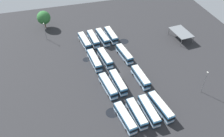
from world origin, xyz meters
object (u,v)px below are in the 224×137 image
at_px(bus_row0_slot1, 149,111).
at_px(bus_row3_slot2, 93,39).
at_px(bus_row2_slot3, 94,60).
at_px(lamp_post_mid_lot, 45,31).
at_px(bus_row1_slot0, 140,77).
at_px(bus_row0_slot2, 137,113).
at_px(bus_row2_slot0, 124,54).
at_px(bus_row0_slot0, 160,107).
at_px(bus_row3_slot0, 111,35).
at_px(lamp_post_near_entrance, 204,81).
at_px(bus_row0_slot3, 125,118).
at_px(bus_row2_slot2, 105,58).
at_px(maintenance_shelter, 181,32).
at_px(bus_row3_slot1, 103,37).
at_px(tree_west_edge, 44,18).
at_px(bus_row1_slot2, 118,82).
at_px(bus_row3_slot3, 85,41).
at_px(bus_row1_slot3, 108,86).

bearing_deg(bus_row0_slot1, bus_row3_slot2, 10.49).
xyz_separation_m(bus_row2_slot3, lamp_post_mid_lot, (22.63, 16.68, 2.58)).
bearing_deg(bus_row1_slot0, bus_row0_slot2, 154.79).
xyz_separation_m(bus_row2_slot0, bus_row3_slot2, (13.78, 9.55, 0.00)).
height_order(bus_row0_slot0, bus_row1_slot0, same).
distance_m(bus_row3_slot0, lamp_post_near_entrance, 44.79).
bearing_deg(lamp_post_near_entrance, bus_row2_slot0, 37.59).
distance_m(bus_row0_slot3, bus_row1_slot0, 18.63).
distance_m(bus_row0_slot0, bus_row2_slot2, 30.11).
bearing_deg(maintenance_shelter, bus_row2_slot2, 100.12).
bearing_deg(lamp_post_near_entrance, bus_row3_slot1, 32.21).
height_order(bus_row0_slot1, bus_row2_slot3, same).
xyz_separation_m(bus_row2_slot2, tree_west_edge, (32.85, 20.78, 3.23)).
bearing_deg(bus_row1_slot2, bus_row2_slot0, -25.63).
height_order(bus_row3_slot0, bus_row3_slot1, same).
xyz_separation_m(bus_row2_slot2, lamp_post_near_entrance, (-24.68, -27.23, 3.09)).
relative_size(bus_row2_slot2, bus_row3_slot3, 0.94).
relative_size(bus_row0_slot0, bus_row1_slot3, 1.04).
relative_size(bus_row0_slot0, lamp_post_mid_lot, 1.47).
height_order(bus_row1_slot2, lamp_post_mid_lot, lamp_post_mid_lot).
height_order(bus_row3_slot2, maintenance_shelter, maintenance_shelter).
bearing_deg(tree_west_edge, bus_row1_slot2, -155.32).
relative_size(bus_row0_slot2, lamp_post_mid_lot, 1.36).
relative_size(bus_row0_slot1, bus_row3_slot0, 1.02).
distance_m(bus_row0_slot0, bus_row3_slot3, 44.57).
relative_size(bus_row0_slot2, tree_west_edge, 1.32).
height_order(maintenance_shelter, lamp_post_mid_lot, lamp_post_mid_lot).
height_order(bus_row3_slot2, lamp_post_mid_lot, lamp_post_mid_lot).
bearing_deg(bus_row0_slot3, bus_row1_slot3, 5.79).
bearing_deg(bus_row0_slot3, tree_west_edge, 17.24).
bearing_deg(bus_row0_slot2, bus_row2_slot0, -10.94).
distance_m(bus_row1_slot0, bus_row3_slot1, 29.23).
relative_size(bus_row0_slot1, bus_row0_slot3, 1.01).
xyz_separation_m(bus_row3_slot0, lamp_post_near_entrance, (-39.63, -20.64, 3.09)).
xyz_separation_m(bus_row0_slot3, bus_row3_slot0, (44.22, -8.09, -0.00)).
height_order(bus_row3_slot2, lamp_post_near_entrance, lamp_post_near_entrance).
bearing_deg(bus_row1_slot0, bus_row1_slot2, 92.08).
bearing_deg(bus_row2_slot0, bus_row1_slot2, 154.37).
bearing_deg(bus_row2_slot2, bus_row1_slot0, -146.64).
bearing_deg(tree_west_edge, bus_row3_slot2, -134.30).
height_order(bus_row0_slot0, lamp_post_near_entrance, lamp_post_near_entrance).
relative_size(bus_row0_slot2, bus_row2_slot3, 0.93).
distance_m(bus_row2_slot2, tree_west_edge, 39.00).
relative_size(bus_row3_slot0, bus_row3_slot1, 0.97).
distance_m(bus_row0_slot1, bus_row3_slot0, 43.64).
bearing_deg(bus_row2_slot2, bus_row2_slot0, -87.54).
bearing_deg(bus_row3_slot1, bus_row0_slot1, -175.05).
relative_size(bus_row0_slot2, bus_row2_slot0, 0.98).
relative_size(bus_row3_slot1, tree_west_edge, 1.39).
bearing_deg(bus_row0_slot1, tree_west_edge, 23.78).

